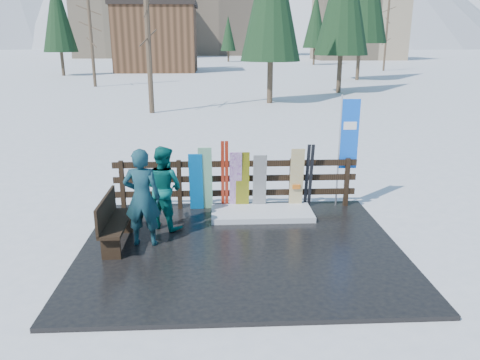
{
  "coord_description": "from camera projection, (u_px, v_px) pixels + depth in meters",
  "views": [
    {
      "loc": [
        -0.42,
        -8.13,
        3.82
      ],
      "look_at": [
        0.04,
        1.0,
        1.1
      ],
      "focal_mm": 35.0,
      "sensor_mm": 36.0,
      "label": 1
    }
  ],
  "objects": [
    {
      "name": "snowboard_1",
      "position": [
        205.0,
        179.0,
        10.52
      ],
      "size": [
        0.3,
        0.41,
        1.53
      ],
      "primitive_type": "cube",
      "rotation": [
        0.25,
        0.0,
        0.0
      ],
      "color": "white",
      "rests_on": "deck"
    },
    {
      "name": "fence",
      "position": [
        236.0,
        180.0,
        10.79
      ],
      "size": [
        5.6,
        0.1,
        1.15
      ],
      "color": "black",
      "rests_on": "deck"
    },
    {
      "name": "snowboard_5",
      "position": [
        297.0,
        179.0,
        10.63
      ],
      "size": [
        0.31,
        0.19,
        1.46
      ],
      "primitive_type": "cube",
      "rotation": [
        0.12,
        0.0,
        0.0
      ],
      "color": "silver",
      "rests_on": "deck"
    },
    {
      "name": "ground",
      "position": [
        241.0,
        250.0,
        8.89
      ],
      "size": [
        700.0,
        700.0,
        0.0
      ],
      "primitive_type": "plane",
      "color": "white",
      "rests_on": "ground"
    },
    {
      "name": "deck",
      "position": [
        241.0,
        248.0,
        8.88
      ],
      "size": [
        6.0,
        5.0,
        0.08
      ],
      "primitive_type": "cube",
      "color": "black",
      "rests_on": "ground"
    },
    {
      "name": "trees",
      "position": [
        259.0,
        21.0,
        52.68
      ],
      "size": [
        42.03,
        68.59,
        14.48
      ],
      "color": "#382B1E",
      "rests_on": "ground"
    },
    {
      "name": "rental_flag",
      "position": [
        347.0,
        138.0,
        10.69
      ],
      "size": [
        0.45,
        0.04,
        2.6
      ],
      "color": "silver",
      "rests_on": "deck"
    },
    {
      "name": "ski_pair_b",
      "position": [
        309.0,
        176.0,
        10.69
      ],
      "size": [
        0.17,
        0.27,
        1.54
      ],
      "color": "black",
      "rests_on": "deck"
    },
    {
      "name": "resort_buildings",
      "position": [
        221.0,
        16.0,
        116.62
      ],
      "size": [
        73.0,
        87.6,
        22.6
      ],
      "color": "tan",
      "rests_on": "ground"
    },
    {
      "name": "person_front",
      "position": [
        142.0,
        198.0,
        8.71
      ],
      "size": [
        0.71,
        0.49,
        1.88
      ],
      "primitive_type": "imported",
      "rotation": [
        0.0,
        0.0,
        3.08
      ],
      "color": "#1B5553",
      "rests_on": "deck"
    },
    {
      "name": "snowboard_2",
      "position": [
        243.0,
        181.0,
        10.57
      ],
      "size": [
        0.3,
        0.24,
        1.4
      ],
      "primitive_type": "cube",
      "rotation": [
        0.15,
        0.0,
        0.0
      ],
      "color": "yellow",
      "rests_on": "deck"
    },
    {
      "name": "snowboard_3",
      "position": [
        236.0,
        181.0,
        10.57
      ],
      "size": [
        0.27,
        0.3,
        1.4
      ],
      "primitive_type": "cube",
      "rotation": [
        0.2,
        0.0,
        0.0
      ],
      "color": "white",
      "rests_on": "deck"
    },
    {
      "name": "ski_pair_a",
      "position": [
        225.0,
        175.0,
        10.59
      ],
      "size": [
        0.16,
        0.33,
        1.65
      ],
      "color": "#B02A15",
      "rests_on": "deck"
    },
    {
      "name": "snow_patch",
      "position": [
        262.0,
        213.0,
        10.41
      ],
      "size": [
        2.24,
        1.0,
        0.12
      ],
      "primitive_type": "cube",
      "color": "white",
      "rests_on": "deck"
    },
    {
      "name": "person_back",
      "position": [
        164.0,
        187.0,
        9.57
      ],
      "size": [
        1.06,
        1.01,
        1.73
      ],
      "primitive_type": "imported",
      "rotation": [
        0.0,
        0.0,
        2.55
      ],
      "color": "#09605A",
      "rests_on": "deck"
    },
    {
      "name": "snowboard_4",
      "position": [
        260.0,
        183.0,
        10.6
      ],
      "size": [
        0.3,
        0.2,
        1.32
      ],
      "primitive_type": "cube",
      "rotation": [
        0.13,
        0.0,
        0.0
      ],
      "color": "black",
      "rests_on": "deck"
    },
    {
      "name": "snowboard_0",
      "position": [
        196.0,
        182.0,
        10.53
      ],
      "size": [
        0.31,
        0.36,
        1.38
      ],
      "primitive_type": "cube",
      "rotation": [
        0.24,
        0.0,
        0.0
      ],
      "color": "#066FC9",
      "rests_on": "deck"
    },
    {
      "name": "bench",
      "position": [
        113.0,
        220.0,
        8.78
      ],
      "size": [
        0.41,
        1.5,
        0.97
      ],
      "color": "black",
      "rests_on": "deck"
    }
  ]
}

